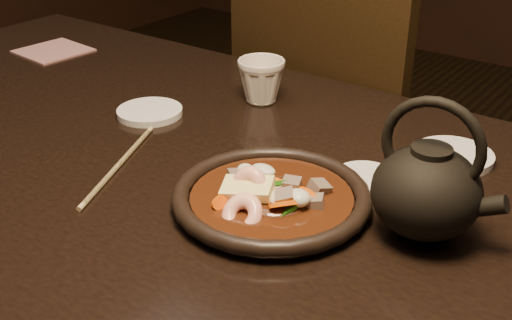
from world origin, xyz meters
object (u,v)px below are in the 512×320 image
Objects in this scene: table at (155,195)px; chair at (344,136)px; teapot at (427,188)px; plate at (272,198)px; tea_cup at (261,79)px.

chair is (0.00, 0.63, -0.13)m from table.
table is 0.46m from teapot.
table is 0.26m from plate.
teapot is at bearing -29.53° from tea_cup.
tea_cup is (0.02, 0.27, 0.12)m from table.
chair is 0.78m from teapot.
table is at bearing 175.35° from plate.
chair is at bearing 89.67° from table.
table is 18.44× the size of tea_cup.
tea_cup is at bearing 128.02° from plate.
chair is at bearing 91.83° from tea_cup.
chair is at bearing 120.10° from teapot.
tea_cup is (0.01, -0.36, 0.25)m from chair.
teapot is (0.43, -0.59, 0.28)m from chair.
teapot reaches higher than plate.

